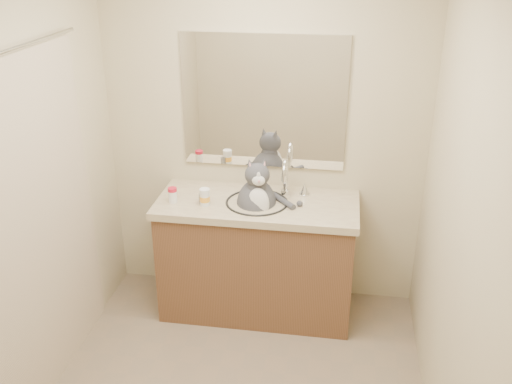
% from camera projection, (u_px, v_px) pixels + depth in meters
% --- Properties ---
extents(room, '(2.22, 2.52, 2.42)m').
position_uv_depth(room, '(227.00, 220.00, 2.77)').
color(room, '#7F6D57').
rests_on(room, ground).
extents(vanity, '(1.34, 0.59, 1.12)m').
position_uv_depth(vanity, '(257.00, 254.00, 3.95)').
color(vanity, brown).
rests_on(vanity, ground).
extents(mirror, '(1.10, 0.02, 0.90)m').
position_uv_depth(mirror, '(264.00, 102.00, 3.78)').
color(mirror, white).
rests_on(mirror, room).
extents(shower_curtain, '(0.02, 1.30, 1.93)m').
position_uv_depth(shower_curtain, '(41.00, 226.00, 3.08)').
color(shower_curtain, beige).
rests_on(shower_curtain, ground).
extents(cat, '(0.44, 0.35, 0.53)m').
position_uv_depth(cat, '(257.00, 201.00, 3.75)').
color(cat, '#424247').
rests_on(cat, vanity).
extents(pill_bottle_redcap, '(0.08, 0.08, 0.10)m').
position_uv_depth(pill_bottle_redcap, '(173.00, 195.00, 3.75)').
color(pill_bottle_redcap, white).
rests_on(pill_bottle_redcap, vanity).
extents(pill_bottle_orange, '(0.09, 0.09, 0.12)m').
position_uv_depth(pill_bottle_orange, '(205.00, 197.00, 3.71)').
color(pill_bottle_orange, white).
rests_on(pill_bottle_orange, vanity).
extents(grey_canister, '(0.05, 0.05, 0.06)m').
position_uv_depth(grey_canister, '(202.00, 199.00, 3.75)').
color(grey_canister, slate).
rests_on(grey_canister, vanity).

